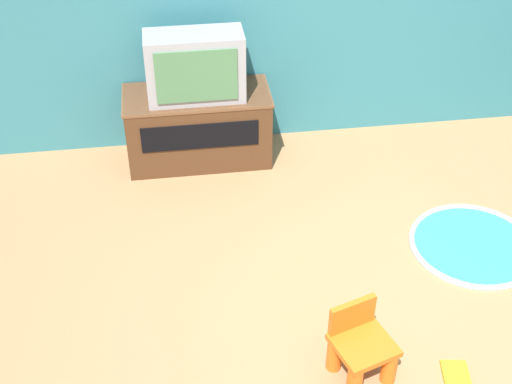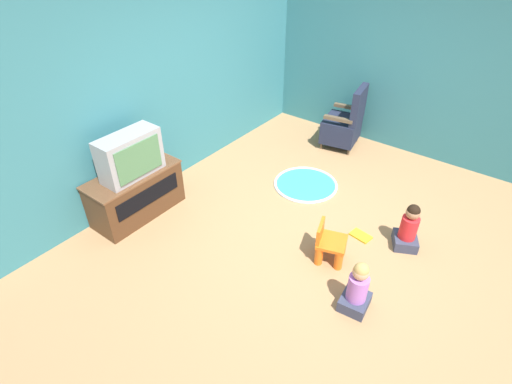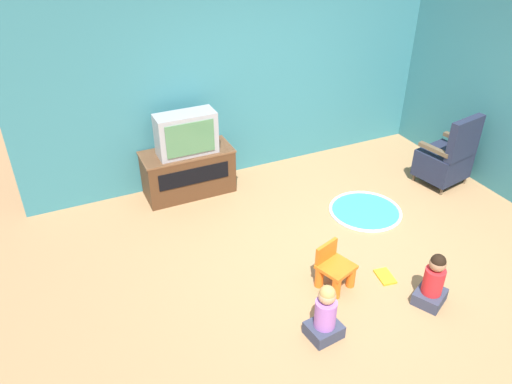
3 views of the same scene
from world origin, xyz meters
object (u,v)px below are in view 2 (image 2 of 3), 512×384
Objects in this scene: television at (130,155)px; yellow_kid_chair at (330,245)px; child_watching_left at (357,289)px; tv_cabinet at (136,193)px; child_watching_center at (408,229)px; book at (361,236)px; black_armchair at (345,124)px.

television is 2.42m from yellow_kid_chair.
yellow_kid_chair is (0.73, -2.22, -0.66)m from television.
child_watching_left is at bearing -147.61° from yellow_kid_chair.
tv_cabinet is 1.99× the size of child_watching_left.
tv_cabinet reaches higher than child_watching_left.
tv_cabinet is 3.19m from child_watching_center.
child_watching_center is at bearing -9.93° from child_watching_left.
book is at bearing -32.34° from yellow_kid_chair.
child_watching_center is at bearing -62.91° from television.
black_armchair reaches higher than yellow_kid_chair.
black_armchair reaches higher than tv_cabinet.
child_watching_left is at bearing 149.42° from child_watching_center.
child_watching_left is 1.06m from book.
child_watching_center is (1.43, -2.80, -0.60)m from television.
tv_cabinet is 2.73m from book.
tv_cabinet is at bearing 89.90° from child_watching_left.
book is at bearing 83.02° from child_watching_center.
television is at bearing 90.04° from child_watching_center.
television is at bearing 90.01° from child_watching_left.
yellow_kid_chair is 0.79× the size of child_watching_left.
book is (-1.83, -1.20, -0.36)m from black_armchair.
yellow_kid_chair is 0.79× the size of child_watching_center.
child_watching_left is 1.13m from child_watching_center.
black_armchair is 2.35m from child_watching_center.
tv_cabinet reaches higher than yellow_kid_chair.
tv_cabinet is 1.15× the size of black_armchair.
yellow_kid_chair is at bearing -71.70° from television.
television is 2.80m from book.
tv_cabinet is 0.54m from television.
child_watching_center reaches higher than book.
book is at bearing 15.33° from child_watching_left.
yellow_kid_chair is at bearing 112.97° from child_watching_center.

